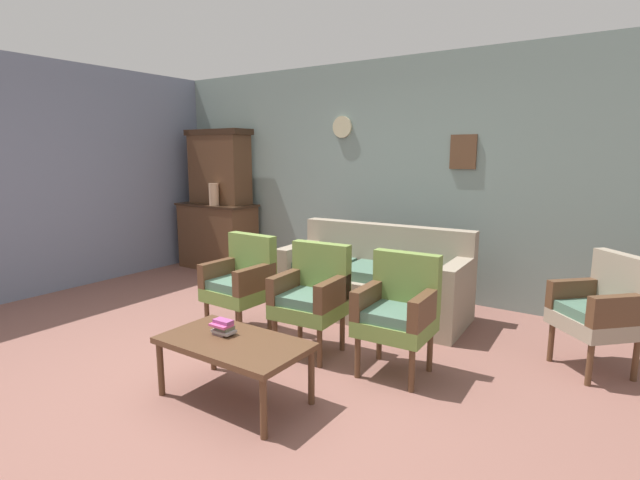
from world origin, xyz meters
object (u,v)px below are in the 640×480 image
armchair_near_couch_end (398,309)px  vase_on_cabinet (214,194)px  armchair_row_middle (312,294)px  armchair_by_doorway (241,280)px  book_stack_on_table (223,327)px  floral_couch (374,283)px  side_cabinet (218,236)px  wingback_chair_by_fireplace (602,307)px  coffee_table (234,347)px

armchair_near_couch_end → vase_on_cabinet: bearing=157.0°
armchair_row_middle → armchair_by_doorway: bearing=-179.8°
armchair_by_doorway → book_stack_on_table: bearing=-52.9°
armchair_near_couch_end → floral_couch: bearing=125.2°
side_cabinet → armchair_by_doorway: bearing=-39.5°
vase_on_cabinet → floral_couch: vase_on_cabinet is taller
armchair_by_doorway → book_stack_on_table: armchair_by_doorway is taller
armchair_row_middle → wingback_chair_by_fireplace: 2.21m
wingback_chair_by_fireplace → armchair_by_doorway: bearing=-161.7°
side_cabinet → armchair_by_doorway: 2.63m
side_cabinet → armchair_near_couch_end: bearing=-24.5°
floral_couch → coffee_table: 2.08m
vase_on_cabinet → armchair_row_middle: vase_on_cabinet is taller
armchair_row_middle → book_stack_on_table: (-0.10, -0.91, -0.03)m
vase_on_cabinet → wingback_chair_by_fireplace: 4.76m
floral_couch → wingback_chair_by_fireplace: size_ratio=2.12×
armchair_near_couch_end → side_cabinet: bearing=155.5°
side_cabinet → wingback_chair_by_fireplace: 4.88m
floral_couch → armchair_row_middle: size_ratio=2.12×
vase_on_cabinet → armchair_near_couch_end: 3.78m
armchair_row_middle → book_stack_on_table: armchair_row_middle is taller
armchair_row_middle → armchair_near_couch_end: 0.75m
coffee_table → wingback_chair_by_fireplace: bearing=43.5°
armchair_near_couch_end → wingback_chair_by_fireplace: 1.53m
wingback_chair_by_fireplace → coffee_table: (-1.97, -1.87, -0.12)m
floral_couch → vase_on_cabinet: bearing=172.1°
armchair_row_middle → side_cabinet: bearing=149.4°
armchair_near_couch_end → wingback_chair_by_fireplace: size_ratio=1.00×
vase_on_cabinet → coffee_table: vase_on_cabinet is taller
side_cabinet → wingback_chair_by_fireplace: bearing=-8.8°
vase_on_cabinet → floral_couch: bearing=-7.9°
vase_on_cabinet → armchair_by_doorway: bearing=-38.4°
floral_couch → armchair_near_couch_end: 1.34m
armchair_row_middle → coffee_table: size_ratio=0.90×
vase_on_cabinet → armchair_row_middle: 3.13m
floral_couch → book_stack_on_table: bearing=-92.5°
floral_couch → book_stack_on_table: size_ratio=11.84×
side_cabinet → vase_on_cabinet: vase_on_cabinet is taller
floral_couch → armchair_row_middle: bearing=-89.3°
book_stack_on_table → coffee_table: bearing=-16.6°
armchair_by_doorway → armchair_near_couch_end: 1.54m
coffee_table → armchair_row_middle: bearing=91.9°
armchair_by_doorway → wingback_chair_by_fireplace: bearing=18.3°
floral_couch → armchair_near_couch_end: same height
armchair_by_doorway → wingback_chair_by_fireplace: (2.79, 0.93, 0.00)m
side_cabinet → vase_on_cabinet: bearing=-51.7°
floral_couch → book_stack_on_table: (-0.09, -2.04, 0.14)m
armchair_near_couch_end → book_stack_on_table: bearing=-131.9°
vase_on_cabinet → armchair_by_doorway: size_ratio=0.34×
armchair_by_doorway → vase_on_cabinet: bearing=141.6°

